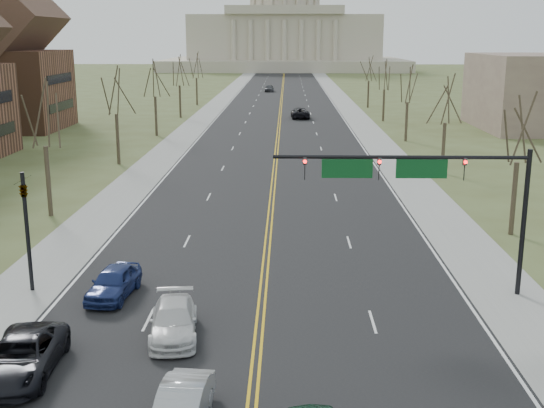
{
  "coord_description": "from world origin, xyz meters",
  "views": [
    {
      "loc": [
        1.16,
        -18.15,
        12.3
      ],
      "look_at": [
        0.32,
        19.6,
        3.0
      ],
      "focal_mm": 45.0,
      "sensor_mm": 36.0,
      "label": 1
    }
  ],
  "objects_px": {
    "car_sb_outer_second": "(114,282)",
    "car_far_sb": "(269,88)",
    "car_sb_inner_lead": "(181,407)",
    "car_far_nb": "(300,113)",
    "signal_mast": "(420,179)",
    "car_sb_outer_lead": "(22,356)",
    "signal_left": "(26,218)",
    "car_sb_inner_second": "(174,321)"
  },
  "relations": [
    {
      "from": "car_sb_outer_second",
      "to": "car_sb_inner_second",
      "type": "bearing_deg",
      "value": -44.63
    },
    {
      "from": "signal_left",
      "to": "car_sb_inner_second",
      "type": "distance_m",
      "value": 9.95
    },
    {
      "from": "car_sb_inner_second",
      "to": "car_sb_outer_lead",
      "type": "bearing_deg",
      "value": -152.7
    },
    {
      "from": "signal_mast",
      "to": "signal_left",
      "type": "bearing_deg",
      "value": 180.0
    },
    {
      "from": "car_sb_inner_lead",
      "to": "car_far_nb",
      "type": "bearing_deg",
      "value": 91.16
    },
    {
      "from": "signal_mast",
      "to": "signal_left",
      "type": "distance_m",
      "value": 19.06
    },
    {
      "from": "signal_left",
      "to": "car_far_sb",
      "type": "relative_size",
      "value": 1.3
    },
    {
      "from": "car_far_nb",
      "to": "car_sb_inner_second",
      "type": "bearing_deg",
      "value": 82.55
    },
    {
      "from": "signal_left",
      "to": "car_far_nb",
      "type": "distance_m",
      "value": 75.57
    },
    {
      "from": "car_sb_inner_lead",
      "to": "car_sb_outer_lead",
      "type": "relative_size",
      "value": 0.79
    },
    {
      "from": "signal_left",
      "to": "car_sb_inner_lead",
      "type": "relative_size",
      "value": 1.42
    },
    {
      "from": "car_far_nb",
      "to": "signal_mast",
      "type": "bearing_deg",
      "value": 90.71
    },
    {
      "from": "car_far_sb",
      "to": "car_far_nb",
      "type": "bearing_deg",
      "value": -80.34
    },
    {
      "from": "signal_left",
      "to": "car_sb_outer_lead",
      "type": "bearing_deg",
      "value": -71.89
    },
    {
      "from": "car_far_sb",
      "to": "signal_mast",
      "type": "bearing_deg",
      "value": -82.33
    },
    {
      "from": "car_sb_inner_lead",
      "to": "car_sb_outer_lead",
      "type": "bearing_deg",
      "value": 157.41
    },
    {
      "from": "signal_left",
      "to": "car_far_nb",
      "type": "bearing_deg",
      "value": 78.81
    },
    {
      "from": "car_sb_inner_second",
      "to": "car_far_nb",
      "type": "height_order",
      "value": "car_far_nb"
    },
    {
      "from": "car_sb_inner_second",
      "to": "car_sb_outer_second",
      "type": "xyz_separation_m",
      "value": [
        -3.63,
        4.4,
        0.06
      ]
    },
    {
      "from": "car_far_nb",
      "to": "car_sb_outer_lead",
      "type": "bearing_deg",
      "value": 79.27
    },
    {
      "from": "car_sb_outer_second",
      "to": "signal_mast",
      "type": "bearing_deg",
      "value": 8.9
    },
    {
      "from": "car_sb_inner_second",
      "to": "car_far_nb",
      "type": "bearing_deg",
      "value": 78.0
    },
    {
      "from": "signal_mast",
      "to": "car_far_nb",
      "type": "bearing_deg",
      "value": 93.32
    },
    {
      "from": "car_sb_outer_lead",
      "to": "car_far_sb",
      "type": "height_order",
      "value": "car_far_sb"
    },
    {
      "from": "car_sb_outer_second",
      "to": "car_far_sb",
      "type": "relative_size",
      "value": 0.95
    },
    {
      "from": "signal_mast",
      "to": "car_sb_outer_second",
      "type": "distance_m",
      "value": 15.49
    },
    {
      "from": "signal_left",
      "to": "car_sb_outer_second",
      "type": "xyz_separation_m",
      "value": [
        4.31,
        -0.78,
        -2.96
      ]
    },
    {
      "from": "signal_mast",
      "to": "car_far_sb",
      "type": "height_order",
      "value": "signal_mast"
    },
    {
      "from": "car_sb_outer_lead",
      "to": "car_far_nb",
      "type": "distance_m",
      "value": 83.6
    },
    {
      "from": "signal_mast",
      "to": "car_far_nb",
      "type": "relative_size",
      "value": 2.07
    },
    {
      "from": "car_sb_inner_lead",
      "to": "car_far_nb",
      "type": "relative_size",
      "value": 0.72
    },
    {
      "from": "car_sb_outer_lead",
      "to": "car_far_sb",
      "type": "xyz_separation_m",
      "value": [
        5.67,
        134.91,
        0.04
      ]
    },
    {
      "from": "car_sb_inner_lead",
      "to": "car_far_nb",
      "type": "distance_m",
      "value": 86.27
    },
    {
      "from": "signal_left",
      "to": "car_sb_outer_second",
      "type": "height_order",
      "value": "signal_left"
    },
    {
      "from": "car_sb_inner_lead",
      "to": "signal_mast",
      "type": "bearing_deg",
      "value": 55.97
    },
    {
      "from": "car_sb_outer_lead",
      "to": "car_far_nb",
      "type": "height_order",
      "value": "car_far_nb"
    },
    {
      "from": "signal_mast",
      "to": "car_sb_inner_second",
      "type": "bearing_deg",
      "value": -154.8
    },
    {
      "from": "car_sb_outer_second",
      "to": "car_far_nb",
      "type": "bearing_deg",
      "value": 88.0
    },
    {
      "from": "car_sb_outer_second",
      "to": "car_far_nb",
      "type": "relative_size",
      "value": 0.75
    },
    {
      "from": "car_sb_outer_lead",
      "to": "car_far_sb",
      "type": "bearing_deg",
      "value": 84.39
    },
    {
      "from": "car_sb_inner_lead",
      "to": "car_far_sb",
      "type": "distance_m",
      "value": 138.25
    },
    {
      "from": "signal_mast",
      "to": "car_sb_outer_second",
      "type": "xyz_separation_m",
      "value": [
        -14.64,
        -0.78,
        -5.0
      ]
    }
  ]
}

